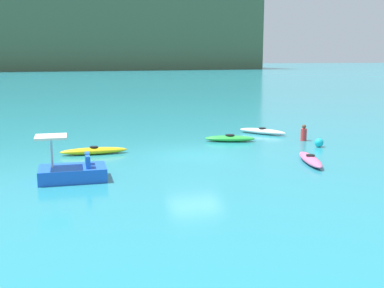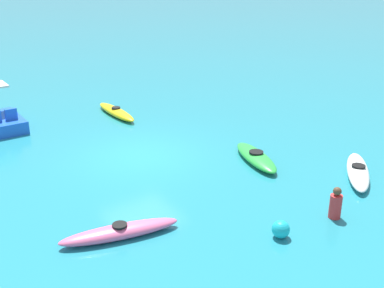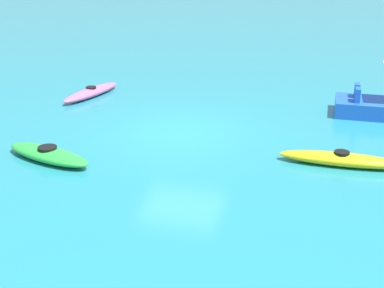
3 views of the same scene
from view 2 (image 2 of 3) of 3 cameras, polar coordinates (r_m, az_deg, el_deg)
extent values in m
plane|color=teal|center=(16.53, -6.21, -1.35)|extent=(600.00, 600.00, 0.00)
ellipsoid|color=green|center=(16.00, 7.70, -1.58)|extent=(2.76, 1.54, 0.32)
cylinder|color=black|center=(15.93, 7.73, -0.97)|extent=(0.61, 0.61, 0.05)
ellipsoid|color=yellow|center=(20.83, -9.12, 3.84)|extent=(3.07, 0.64, 0.32)
cylinder|color=black|center=(20.77, -9.15, 4.33)|extent=(0.38, 0.38, 0.05)
ellipsoid|color=white|center=(15.72, 19.33, -3.12)|extent=(2.39, 2.66, 0.32)
cylinder|color=black|center=(15.64, 19.41, -2.50)|extent=(0.58, 0.58, 0.05)
ellipsoid|color=pink|center=(11.87, -8.66, -10.39)|extent=(1.29, 3.01, 0.32)
cylinder|color=black|center=(11.78, -8.71, -9.62)|extent=(0.45, 0.45, 0.05)
cube|color=blue|center=(20.33, -21.98, 2.34)|extent=(2.43, 1.54, 0.50)
cube|color=blue|center=(19.74, -20.94, 3.38)|extent=(0.17, 0.44, 0.44)
sphere|color=#19B7C6|center=(11.91, 10.64, -10.06)|extent=(0.45, 0.45, 0.45)
cylinder|color=red|center=(13.04, 16.87, -7.21)|extent=(0.40, 0.40, 0.65)
sphere|color=brown|center=(12.84, 17.08, -5.46)|extent=(0.22, 0.22, 0.22)
camera|label=1|loc=(23.34, -69.64, 2.73)|focal=44.12mm
camera|label=3|loc=(27.23, 16.06, 17.95)|focal=48.15mm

